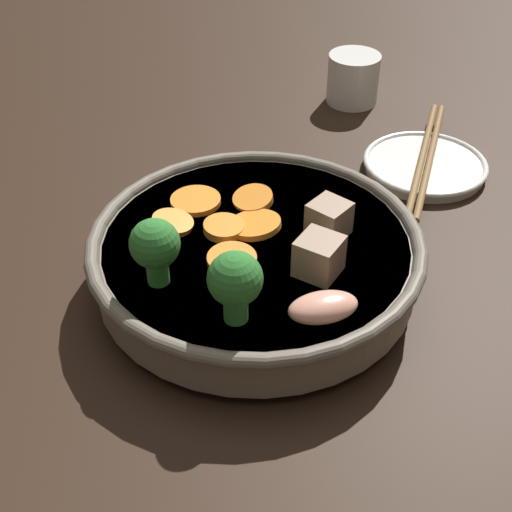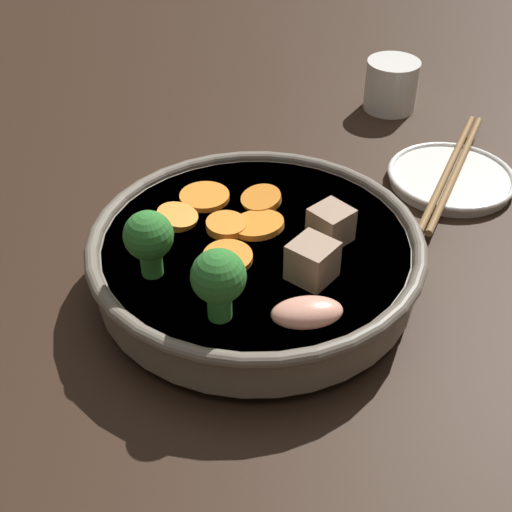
{
  "view_description": "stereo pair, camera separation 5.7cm",
  "coord_description": "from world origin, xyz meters",
  "px_view_note": "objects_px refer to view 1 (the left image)",
  "views": [
    {
      "loc": [
        0.45,
        -0.02,
        0.39
      ],
      "look_at": [
        0.0,
        0.0,
        0.03
      ],
      "focal_mm": 50.0,
      "sensor_mm": 36.0,
      "label": 1
    },
    {
      "loc": [
        0.45,
        0.04,
        0.39
      ],
      "look_at": [
        0.0,
        0.0,
        0.03
      ],
      "focal_mm": 50.0,
      "sensor_mm": 36.0,
      "label": 2
    }
  ],
  "objects_px": {
    "chopsticks_pair": "(426,157)",
    "side_saucer": "(425,165)",
    "stirfry_bowl": "(255,255)",
    "tea_cup": "(353,78)"
  },
  "relations": [
    {
      "from": "stirfry_bowl",
      "to": "chopsticks_pair",
      "type": "bearing_deg",
      "value": 133.67
    },
    {
      "from": "side_saucer",
      "to": "chopsticks_pair",
      "type": "distance_m",
      "value": 0.01
    },
    {
      "from": "stirfry_bowl",
      "to": "chopsticks_pair",
      "type": "height_order",
      "value": "stirfry_bowl"
    },
    {
      "from": "tea_cup",
      "to": "chopsticks_pair",
      "type": "height_order",
      "value": "tea_cup"
    },
    {
      "from": "chopsticks_pair",
      "to": "side_saucer",
      "type": "bearing_deg",
      "value": 0.0
    },
    {
      "from": "chopsticks_pair",
      "to": "tea_cup",
      "type": "bearing_deg",
      "value": -162.61
    },
    {
      "from": "side_saucer",
      "to": "tea_cup",
      "type": "height_order",
      "value": "tea_cup"
    },
    {
      "from": "side_saucer",
      "to": "chopsticks_pair",
      "type": "xyz_separation_m",
      "value": [
        -0.0,
        0.0,
        0.01
      ]
    },
    {
      "from": "stirfry_bowl",
      "to": "tea_cup",
      "type": "bearing_deg",
      "value": 158.6
    },
    {
      "from": "stirfry_bowl",
      "to": "side_saucer",
      "type": "height_order",
      "value": "stirfry_bowl"
    }
  ]
}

